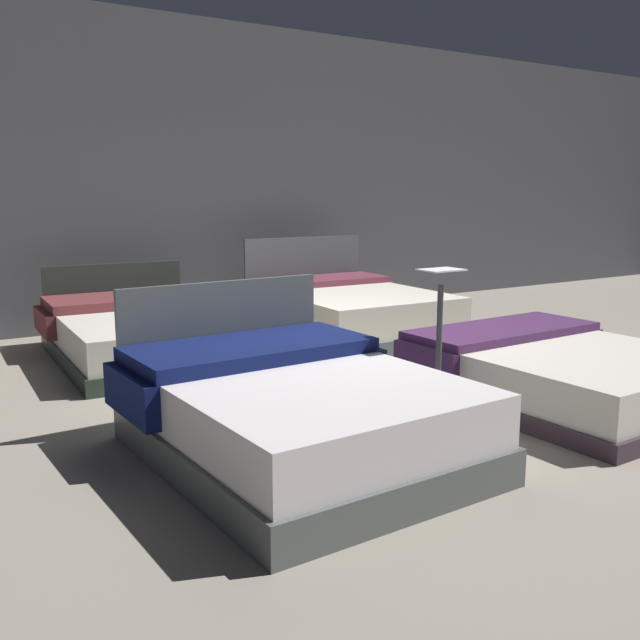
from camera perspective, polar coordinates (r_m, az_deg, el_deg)
ground_plane at (r=5.91m, az=0.99°, el=-4.75°), size 18.00×18.00×0.02m
showroom_back_wall at (r=8.51m, az=-10.88°, el=11.67°), size 18.00×0.06×3.50m
bed_0 at (r=4.13m, az=-2.16°, el=-7.38°), size 1.69×2.04×0.94m
bed_1 at (r=5.54m, az=18.97°, el=-4.03°), size 1.74×2.01×0.46m
bed_2 at (r=6.76m, az=-14.29°, el=-1.01°), size 1.66×2.21×0.80m
bed_3 at (r=7.64m, az=2.21°, el=0.79°), size 1.74×2.19×1.00m
price_sign at (r=4.81m, az=9.60°, el=-3.43°), size 0.28×0.24×1.03m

